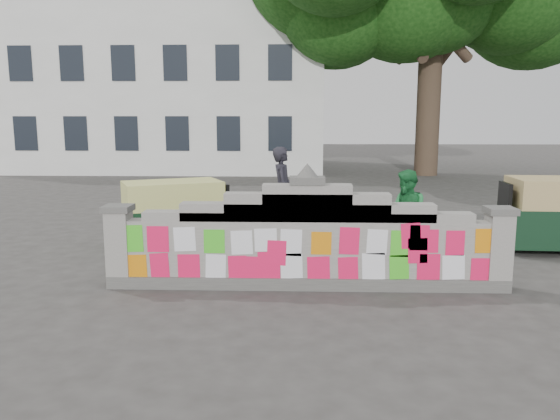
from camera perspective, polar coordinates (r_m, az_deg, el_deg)
The scene contains 7 objects.
ground at distance 8.92m, azimuth 2.77°, elevation -8.08°, with size 100.00×100.00×0.00m, color #383533.
parapet_wall at distance 8.71m, azimuth 2.81°, elevation -3.39°, with size 6.48×0.44×2.01m.
building at distance 31.27m, azimuth -10.96°, elevation 11.80°, with size 16.00×10.00×8.90m.
cyclist_bike at distance 11.94m, azimuth 0.25°, elevation -0.83°, with size 0.72×2.08×1.09m, color black.
cyclist_rider at distance 11.88m, azimuth 0.25°, elevation 0.97°, with size 0.67×0.44×1.85m, color black.
pedestrian at distance 10.73m, azimuth 13.07°, elevation -0.52°, with size 0.85×0.66×1.74m, color #227E3D.
rickshaw_left at distance 11.79m, azimuth -10.78°, elevation -0.26°, with size 2.58×1.97×1.39m.
Camera 1 is at (-0.14, -8.50, 2.70)m, focal length 35.00 mm.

